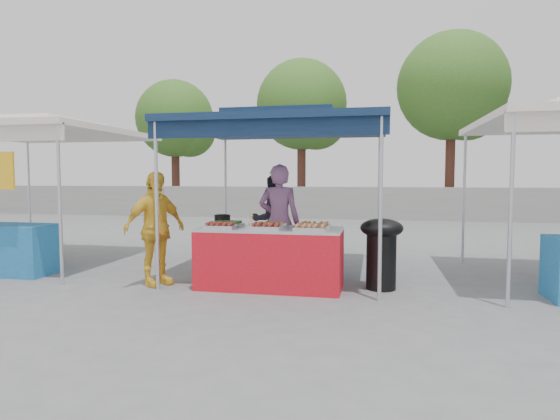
% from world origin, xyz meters
% --- Properties ---
extents(ground_plane, '(80.00, 80.00, 0.00)m').
position_xyz_m(ground_plane, '(0.00, 0.00, 0.00)').
color(ground_plane, slate).
extents(back_wall, '(40.00, 0.25, 1.20)m').
position_xyz_m(back_wall, '(0.00, 11.00, 0.60)').
color(back_wall, gray).
rests_on(back_wall, ground_plane).
extents(main_canopy, '(3.20, 3.20, 2.57)m').
position_xyz_m(main_canopy, '(0.00, 0.97, 2.37)').
color(main_canopy, silver).
rests_on(main_canopy, ground_plane).
extents(neighbor_stall_left, '(3.20, 3.20, 2.57)m').
position_xyz_m(neighbor_stall_left, '(-4.50, 0.57, 1.60)').
color(neighbor_stall_left, silver).
rests_on(neighbor_stall_left, ground_plane).
extents(tree_0, '(3.49, 3.42, 5.88)m').
position_xyz_m(tree_0, '(-7.27, 13.37, 4.02)').
color(tree_0, '#47251B').
rests_on(tree_0, ground_plane).
extents(tree_1, '(3.78, 3.77, 6.48)m').
position_xyz_m(tree_1, '(-1.52, 13.28, 4.44)').
color(tree_1, '#47251B').
rests_on(tree_1, ground_plane).
extents(tree_2, '(4.14, 4.14, 7.12)m').
position_xyz_m(tree_2, '(4.39, 12.82, 4.87)').
color(tree_2, '#47251B').
rests_on(tree_2, ground_plane).
extents(vendor_table, '(2.00, 0.80, 0.85)m').
position_xyz_m(vendor_table, '(0.00, -0.10, 0.43)').
color(vendor_table, red).
rests_on(vendor_table, ground_plane).
extents(food_tray_fl, '(0.42, 0.30, 0.07)m').
position_xyz_m(food_tray_fl, '(-0.64, -0.34, 0.88)').
color(food_tray_fl, silver).
rests_on(food_tray_fl, vendor_table).
extents(food_tray_fm, '(0.42, 0.30, 0.07)m').
position_xyz_m(food_tray_fm, '(-0.01, -0.32, 0.88)').
color(food_tray_fm, silver).
rests_on(food_tray_fm, vendor_table).
extents(food_tray_fr, '(0.42, 0.30, 0.07)m').
position_xyz_m(food_tray_fr, '(0.60, -0.34, 0.88)').
color(food_tray_fr, silver).
rests_on(food_tray_fr, vendor_table).
extents(food_tray_bl, '(0.42, 0.30, 0.07)m').
position_xyz_m(food_tray_bl, '(-0.64, -0.00, 0.88)').
color(food_tray_bl, silver).
rests_on(food_tray_bl, vendor_table).
extents(food_tray_bm, '(0.42, 0.30, 0.07)m').
position_xyz_m(food_tray_bm, '(-0.02, 0.00, 0.88)').
color(food_tray_bm, silver).
rests_on(food_tray_bm, vendor_table).
extents(food_tray_br, '(0.42, 0.30, 0.07)m').
position_xyz_m(food_tray_br, '(0.62, -0.03, 0.88)').
color(food_tray_br, silver).
rests_on(food_tray_br, vendor_table).
extents(cooking_pot, '(0.24, 0.24, 0.14)m').
position_xyz_m(cooking_pot, '(-0.82, 0.26, 0.92)').
color(cooking_pot, black).
rests_on(cooking_pot, vendor_table).
extents(skewer_cup, '(0.07, 0.07, 0.09)m').
position_xyz_m(skewer_cup, '(-0.20, -0.36, 0.89)').
color(skewer_cup, silver).
rests_on(skewer_cup, vendor_table).
extents(wok_burner, '(0.59, 0.59, 0.99)m').
position_xyz_m(wok_burner, '(1.53, 0.15, 0.59)').
color(wok_burner, black).
rests_on(wok_burner, ground_plane).
extents(crate_left, '(0.45, 0.32, 0.27)m').
position_xyz_m(crate_left, '(-0.29, 0.48, 0.14)').
color(crate_left, '#1648B2').
rests_on(crate_left, ground_plane).
extents(crate_right, '(0.53, 0.37, 0.32)m').
position_xyz_m(crate_right, '(0.39, 0.69, 0.16)').
color(crate_right, '#1648B2').
rests_on(crate_right, ground_plane).
extents(crate_stacked, '(0.51, 0.36, 0.31)m').
position_xyz_m(crate_stacked, '(0.39, 0.69, 0.47)').
color(crate_stacked, '#1648B2').
rests_on(crate_stacked, crate_right).
extents(vendor_woman, '(0.64, 0.42, 1.75)m').
position_xyz_m(vendor_woman, '(-0.01, 0.57, 0.88)').
color(vendor_woman, '#97608F').
rests_on(vendor_woman, ground_plane).
extents(helper_man, '(0.96, 0.89, 1.59)m').
position_xyz_m(helper_man, '(-0.34, 1.61, 0.79)').
color(helper_man, black).
rests_on(helper_man, ground_plane).
extents(customer_person, '(0.84, 1.03, 1.64)m').
position_xyz_m(customer_person, '(-1.65, -0.26, 0.82)').
color(customer_person, yellow).
rests_on(customer_person, ground_plane).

